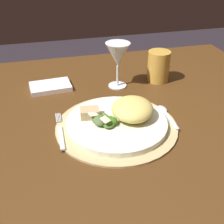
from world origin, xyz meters
The scene contains 11 objects.
dining_table centered at (0.00, 0.00, 0.55)m, with size 1.12×0.94×0.73m.
placemat centered at (-0.07, -0.10, 0.73)m, with size 0.34×0.34×0.01m, color tan.
dinner_plate centered at (-0.07, -0.10, 0.74)m, with size 0.28×0.28×0.02m, color silver.
pasta_serving centered at (-0.02, -0.09, 0.78)m, with size 0.13×0.12×0.05m, color #D8C062.
salad_greens centered at (-0.11, -0.10, 0.76)m, with size 0.08×0.08×0.03m.
bread_piece centered at (-0.14, -0.06, 0.76)m, with size 0.05×0.04×0.03m, color tan.
fork centered at (-0.22, -0.09, 0.74)m, with size 0.02×0.17×0.00m.
spoon centered at (0.08, -0.07, 0.74)m, with size 0.03×0.13×0.01m.
napkin centered at (-0.23, 0.19, 0.74)m, with size 0.14×0.09×0.02m, color white.
wine_glass centered at (0.00, 0.15, 0.84)m, with size 0.08×0.08×0.16m.
amber_tumbler centered at (0.15, 0.16, 0.78)m, with size 0.08×0.08×0.11m, color gold.
Camera 1 is at (-0.25, -0.75, 1.19)m, focal length 47.15 mm.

